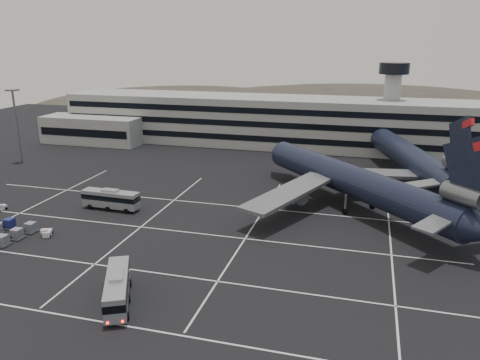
# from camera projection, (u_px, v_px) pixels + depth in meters

# --- Properties ---
(ground) EXTENTS (260.00, 260.00, 0.00)m
(ground) POSITION_uv_depth(u_px,v_px,m) (164.00, 240.00, 72.75)
(ground) COLOR black
(ground) RESTS_ON ground
(lane_markings) EXTENTS (90.00, 55.62, 0.01)m
(lane_markings) POSITION_uv_depth(u_px,v_px,m) (172.00, 239.00, 73.18)
(lane_markings) COLOR silver
(lane_markings) RESTS_ON ground
(terminal) EXTENTS (125.00, 26.00, 24.00)m
(terminal) POSITION_uv_depth(u_px,v_px,m) (254.00, 121.00, 137.15)
(terminal) COLOR gray
(terminal) RESTS_ON ground
(hills) EXTENTS (352.00, 180.00, 44.00)m
(hills) POSITION_uv_depth(u_px,v_px,m) (343.00, 129.00, 228.56)
(hills) COLOR #38332B
(hills) RESTS_ON ground
(lightpole_left) EXTENTS (2.40, 2.40, 18.28)m
(lightpole_left) POSITION_uv_depth(u_px,v_px,m) (16.00, 116.00, 115.59)
(lightpole_left) COLOR slate
(lightpole_left) RESTS_ON ground
(trijet_main) EXTENTS (43.53, 45.69, 18.08)m
(trijet_main) POSITION_uv_depth(u_px,v_px,m) (355.00, 182.00, 84.77)
(trijet_main) COLOR black
(trijet_main) RESTS_ON ground
(trijet_far) EXTENTS (24.61, 56.66, 18.08)m
(trijet_far) POSITION_uv_depth(u_px,v_px,m) (409.00, 156.00, 102.35)
(trijet_far) COLOR black
(trijet_far) RESTS_ON ground
(bus_near) EXTENTS (7.03, 10.84, 3.83)m
(bus_near) POSITION_uv_depth(u_px,v_px,m) (117.00, 287.00, 55.00)
(bus_near) COLOR #93959B
(bus_near) RESTS_ON ground
(bus_far) EXTENTS (10.95, 3.08, 3.83)m
(bus_far) POSITION_uv_depth(u_px,v_px,m) (111.00, 198.00, 85.48)
(bus_far) COLOR #93959B
(bus_far) RESTS_ON ground
(tug_a) EXTENTS (1.67, 2.20, 1.26)m
(tug_a) POSITION_uv_depth(u_px,v_px,m) (0.00, 208.00, 85.30)
(tug_a) COLOR silver
(tug_a) RESTS_ON ground
(tug_b) EXTENTS (1.94, 2.33, 1.30)m
(tug_b) POSITION_uv_depth(u_px,v_px,m) (47.00, 233.00, 74.13)
(tug_b) COLOR silver
(tug_b) RESTS_ON ground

